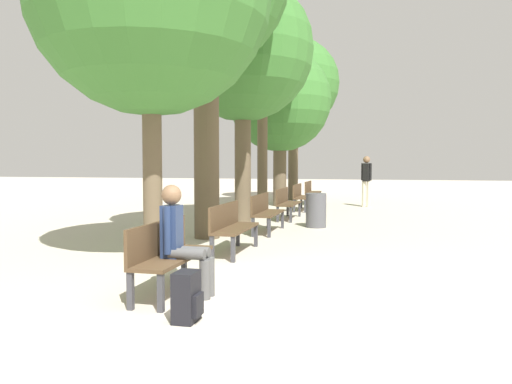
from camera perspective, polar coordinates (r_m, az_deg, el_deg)
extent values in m
plane|color=beige|center=(5.42, 4.41, -12.64)|extent=(80.00, 80.00, 0.00)
cube|color=#4C3823|center=(5.83, -9.38, -7.38)|extent=(0.42, 1.54, 0.04)
cube|color=#4C3823|center=(5.87, -11.13, -5.21)|extent=(0.04, 1.54, 0.39)
cube|color=#38383D|center=(5.16, -10.83, -11.26)|extent=(0.06, 0.06, 0.39)
cube|color=#38383D|center=(6.47, -5.46, -8.22)|extent=(0.06, 0.06, 0.39)
cube|color=#38383D|center=(5.31, -14.15, -10.90)|extent=(0.06, 0.06, 0.39)
cube|color=#38383D|center=(6.59, -8.22, -8.04)|extent=(0.06, 0.06, 0.39)
cube|color=#4C3823|center=(8.22, -2.34, -4.20)|extent=(0.42, 1.54, 0.04)
cube|color=#4C3823|center=(8.25, -3.62, -2.68)|extent=(0.04, 1.54, 0.39)
cube|color=#38383D|center=(7.52, -2.64, -6.58)|extent=(0.06, 0.06, 0.39)
cube|color=#38383D|center=(8.90, -0.02, -5.02)|extent=(0.06, 0.06, 0.39)
cube|color=#38383D|center=(7.62, -5.06, -6.46)|extent=(0.06, 0.06, 0.39)
cube|color=#38383D|center=(8.98, -2.09, -4.95)|extent=(0.06, 0.06, 0.39)
cube|color=#4C3823|center=(10.70, 1.46, -2.45)|extent=(0.42, 1.54, 0.04)
cube|color=#4C3823|center=(10.72, 0.46, -1.28)|extent=(0.04, 1.54, 0.39)
cube|color=#38383D|center=(9.99, 1.51, -4.11)|extent=(0.06, 0.06, 0.39)
cube|color=#38383D|center=(11.39, 3.04, -3.19)|extent=(0.06, 0.06, 0.39)
cube|color=#38383D|center=(10.06, -0.35, -4.05)|extent=(0.06, 0.06, 0.39)
cube|color=#38383D|center=(11.46, 1.41, -3.15)|extent=(0.06, 0.06, 0.39)
cube|color=#4C3823|center=(13.21, 3.81, -1.35)|extent=(0.42, 1.54, 0.04)
cube|color=#4C3823|center=(13.23, 3.00, -0.41)|extent=(0.04, 1.54, 0.39)
cube|color=#38383D|center=(12.49, 3.99, -2.61)|extent=(0.06, 0.06, 0.39)
cube|color=#38383D|center=(13.91, 5.00, -2.01)|extent=(0.06, 0.06, 0.39)
cube|color=#38383D|center=(12.55, 2.50, -2.58)|extent=(0.06, 0.06, 0.39)
cube|color=#38383D|center=(13.96, 3.65, -1.98)|extent=(0.06, 0.06, 0.39)
cube|color=#4C3823|center=(15.74, 5.41, -0.60)|extent=(0.42, 1.54, 0.04)
cube|color=#4C3823|center=(15.75, 4.73, 0.19)|extent=(0.04, 1.54, 0.39)
cube|color=#38383D|center=(15.02, 5.64, -1.62)|extent=(0.06, 0.06, 0.39)
cube|color=#38383D|center=(16.45, 6.35, -1.19)|extent=(0.06, 0.06, 0.39)
cube|color=#38383D|center=(15.07, 4.39, -1.59)|extent=(0.06, 0.06, 0.39)
cube|color=#38383D|center=(16.49, 5.20, -1.17)|extent=(0.06, 0.06, 0.39)
cube|color=#4C3823|center=(18.28, 6.57, -0.06)|extent=(0.42, 1.54, 0.04)
cube|color=#4C3823|center=(18.29, 5.98, 0.62)|extent=(0.04, 1.54, 0.39)
cube|color=#38383D|center=(17.56, 6.81, -0.90)|extent=(0.06, 0.06, 0.39)
cube|color=#38383D|center=(18.99, 7.33, -0.59)|extent=(0.06, 0.06, 0.39)
cube|color=#38383D|center=(17.60, 5.74, -0.89)|extent=(0.06, 0.06, 0.39)
cube|color=#38383D|center=(19.03, 6.34, -0.57)|extent=(0.06, 0.06, 0.39)
cylinder|color=brown|center=(7.62, -11.76, 3.32)|extent=(0.29, 0.29, 2.99)
cylinder|color=brown|center=(9.90, -5.68, 6.54)|extent=(0.50, 0.50, 4.09)
cylinder|color=brown|center=(12.49, -1.52, 4.11)|extent=(0.41, 0.41, 3.32)
sphere|color=#38702D|center=(12.80, -1.54, 15.95)|extent=(3.52, 3.52, 3.52)
cylinder|color=brown|center=(14.62, 0.73, 4.42)|extent=(0.30, 0.30, 3.53)
sphere|color=#38702D|center=(14.86, 0.74, 13.79)|extent=(2.38, 2.38, 2.38)
cylinder|color=brown|center=(17.25, 2.73, 2.82)|extent=(0.46, 0.46, 2.67)
sphere|color=#38702D|center=(17.38, 2.76, 10.42)|extent=(3.51, 3.51, 3.51)
cylinder|color=brown|center=(20.01, 4.26, 4.28)|extent=(0.40, 0.40, 3.64)
sphere|color=#38702D|center=(20.25, 4.30, 12.26)|extent=(3.62, 3.62, 3.62)
cylinder|color=#4C4C4C|center=(5.57, -7.90, -7.02)|extent=(0.41, 0.12, 0.12)
cylinder|color=#4C4C4C|center=(5.56, -5.86, -9.95)|extent=(0.12, 0.12, 0.43)
cylinder|color=#4C4C4C|center=(5.71, -7.36, -6.77)|extent=(0.41, 0.12, 0.12)
cylinder|color=#4C4C4C|center=(5.69, -5.36, -9.63)|extent=(0.12, 0.12, 0.43)
cube|color=navy|center=(5.68, -9.60, -4.46)|extent=(0.19, 0.22, 0.59)
cylinder|color=navy|center=(5.56, -10.11, -4.32)|extent=(0.09, 0.09, 0.53)
cylinder|color=navy|center=(5.79, -9.12, -4.01)|extent=(0.09, 0.09, 0.53)
sphere|color=brown|center=(5.64, -9.64, -0.31)|extent=(0.22, 0.22, 0.22)
cube|color=black|center=(4.82, -7.98, -11.76)|extent=(0.20, 0.29, 0.48)
cube|color=black|center=(4.80, -6.62, -12.71)|extent=(0.04, 0.20, 0.21)
cylinder|color=beige|center=(17.29, 12.22, -0.24)|extent=(0.13, 0.13, 0.87)
cylinder|color=beige|center=(17.28, 12.73, -0.24)|extent=(0.13, 0.13, 0.87)
cube|color=black|center=(17.26, 12.51, 2.21)|extent=(0.26, 0.28, 0.61)
cylinder|color=black|center=(17.26, 12.08, 2.27)|extent=(0.09, 0.09, 0.58)
cylinder|color=black|center=(17.25, 12.94, 2.26)|extent=(0.09, 0.09, 0.58)
sphere|color=brown|center=(17.25, 12.53, 3.64)|extent=(0.23, 0.23, 0.23)
cylinder|color=#4C4C51|center=(11.63, 6.87, -2.09)|extent=(0.47, 0.47, 0.79)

